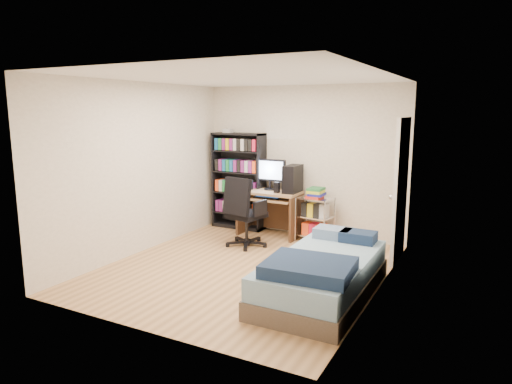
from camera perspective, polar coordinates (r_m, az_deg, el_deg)
The scene contains 7 objects.
room at distance 5.91m, azimuth -1.38°, elevation 1.99°, with size 3.58×4.08×2.58m.
media_shelf at distance 8.11m, azimuth -2.21°, elevation 1.55°, with size 0.96×0.32×1.77m.
computer_desk at distance 7.64m, azimuth 2.61°, elevation -0.39°, with size 1.02×0.59×1.28m.
office_chair at distance 7.08m, azimuth -1.43°, elevation -4.05°, with size 0.77×0.77×1.10m.
wire_cart at distance 7.37m, azimuth 7.41°, elevation -1.79°, with size 0.59×0.46×0.88m.
bed at distance 5.31m, azimuth 8.28°, elevation -10.14°, with size 1.03×2.05×0.58m.
door at distance 6.65m, azimuth 17.61°, elevation 0.24°, with size 0.12×0.80×2.00m.
Camera 1 is at (2.84, -5.11, 2.10)m, focal length 32.00 mm.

